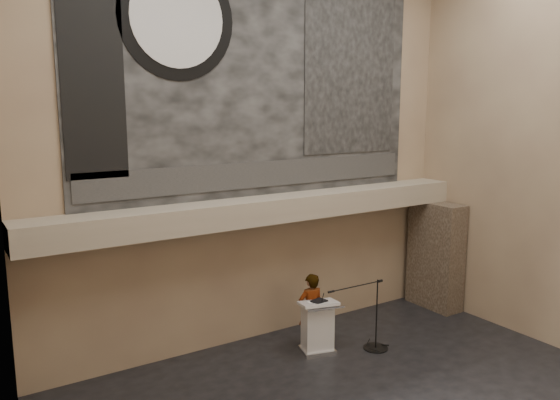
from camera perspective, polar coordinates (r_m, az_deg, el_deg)
wall_back at (r=11.63m, az=-2.13°, el=5.68°), size 10.00×0.02×8.50m
wall_left at (r=6.12m, az=-24.06°, el=1.00°), size 0.02×8.00×8.50m
soffit at (r=11.46m, az=-1.08°, el=-0.94°), size 10.00×0.80×0.50m
sprinkler_left at (r=10.74m, az=-8.24°, el=-3.31°), size 0.04×0.04×0.06m
sprinkler_right at (r=12.55m, az=6.47°, el=-1.35°), size 0.04×0.04×0.06m
banner at (r=11.58m, az=-2.10°, el=12.84°), size 8.00×0.05×5.00m
banner_text_strip at (r=11.63m, az=-1.94°, el=2.71°), size 7.76×0.02×0.55m
banner_clock_rim at (r=10.85m, az=-10.68°, el=18.19°), size 2.30×0.02×2.30m
banner_clock_face at (r=10.83m, az=-10.64°, el=18.21°), size 1.84×0.02×1.84m
banner_building_print at (r=12.94m, az=7.43°, el=12.90°), size 2.60×0.02×3.60m
banner_brick_print at (r=10.24m, az=-18.93°, el=11.03°), size 1.10×0.02×3.20m
stone_pier at (r=14.44m, az=15.95°, el=-5.56°), size 0.60×1.40×2.70m
lectern at (r=11.68m, az=3.94°, el=-13.07°), size 0.88×0.72×1.14m
binder at (r=11.45m, az=4.11°, el=-10.50°), size 0.33×0.29×0.04m
papers at (r=11.40m, az=3.69°, el=-10.67°), size 0.24×0.31×0.00m
speaker_person at (r=11.85m, az=3.23°, el=-11.40°), size 0.62×0.45×1.60m
mic_stand at (r=12.06m, az=9.81°, el=-14.07°), size 1.53×0.52×1.52m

